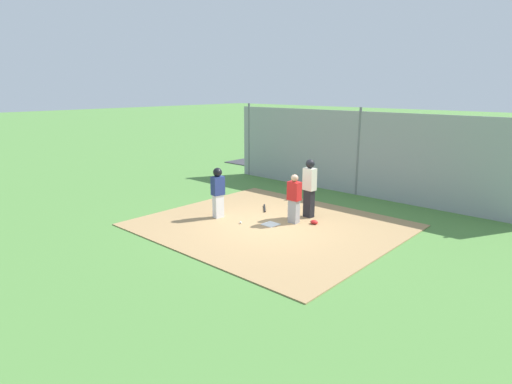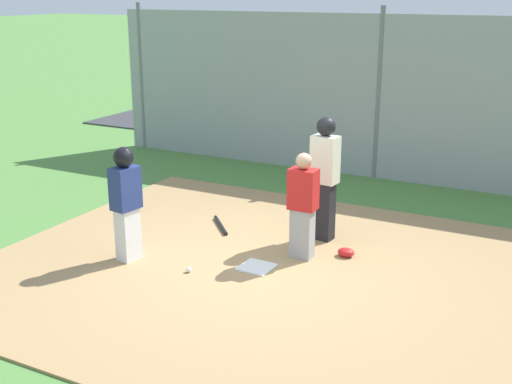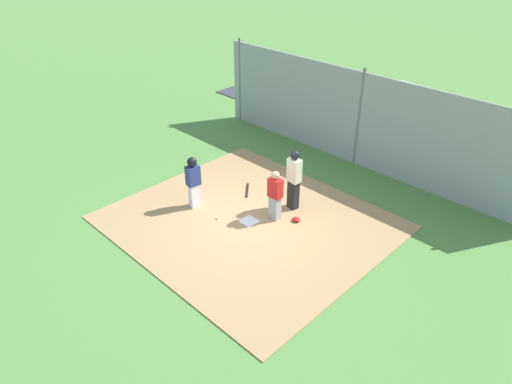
% 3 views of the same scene
% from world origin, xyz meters
% --- Properties ---
extents(ground_plane, '(140.00, 140.00, 0.00)m').
position_xyz_m(ground_plane, '(0.00, 0.00, 0.00)').
color(ground_plane, '#51843D').
extents(dirt_infield, '(7.20, 6.40, 0.03)m').
position_xyz_m(dirt_infield, '(0.00, 0.00, 0.01)').
color(dirt_infield, '#A88456').
rests_on(dirt_infield, ground_plane).
extents(home_plate, '(0.46, 0.46, 0.02)m').
position_xyz_m(home_plate, '(0.00, 0.00, 0.04)').
color(home_plate, white).
rests_on(home_plate, dirt_infield).
extents(catcher, '(0.38, 0.26, 1.51)m').
position_xyz_m(catcher, '(-0.39, -0.63, 0.80)').
color(catcher, '#9E9EA3').
rests_on(catcher, dirt_infield).
extents(umpire, '(0.41, 0.30, 1.86)m').
position_xyz_m(umpire, '(-0.39, -1.42, 1.02)').
color(umpire, black).
rests_on(umpire, dirt_infield).
extents(runner, '(0.32, 0.42, 1.61)m').
position_xyz_m(runner, '(1.71, 0.56, 0.94)').
color(runner, silver).
rests_on(runner, dirt_infield).
extents(baseball_bat, '(0.59, 0.63, 0.06)m').
position_xyz_m(baseball_bat, '(1.24, -1.14, 0.06)').
color(baseball_bat, black).
rests_on(baseball_bat, dirt_infield).
extents(catcher_mask, '(0.24, 0.20, 0.12)m').
position_xyz_m(catcher_mask, '(-0.94, -0.94, 0.09)').
color(catcher_mask, red).
rests_on(catcher_mask, dirt_infield).
extents(baseball, '(0.07, 0.07, 0.07)m').
position_xyz_m(baseball, '(0.73, 0.55, 0.07)').
color(baseball, white).
rests_on(baseball, dirt_infield).
extents(backstop_fence, '(12.00, 0.10, 3.35)m').
position_xyz_m(backstop_fence, '(0.00, -5.14, 1.60)').
color(backstop_fence, '#93999E').
rests_on(backstop_fence, ground_plane).
extents(parking_lot, '(18.00, 5.20, 0.04)m').
position_xyz_m(parking_lot, '(0.00, -9.23, 0.02)').
color(parking_lot, '#38383D').
rests_on(parking_lot, ground_plane).
extents(parked_car_white, '(4.39, 2.32, 1.28)m').
position_xyz_m(parked_car_white, '(0.44, -9.85, 0.61)').
color(parked_car_white, silver).
rests_on(parked_car_white, parking_lot).
extents(parked_car_silver, '(4.41, 2.38, 1.28)m').
position_xyz_m(parked_car_silver, '(5.97, -9.39, 0.61)').
color(parked_car_silver, '#B2B2B7').
rests_on(parked_car_silver, parking_lot).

